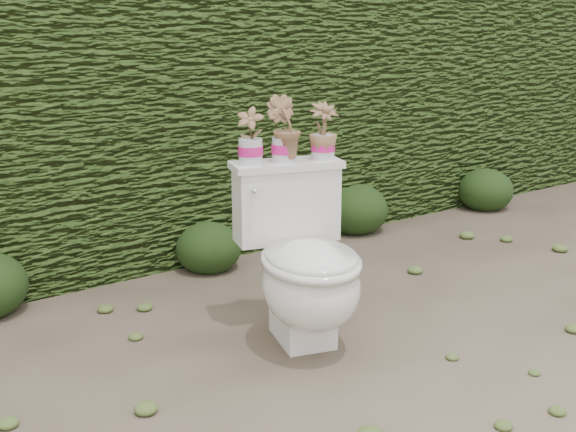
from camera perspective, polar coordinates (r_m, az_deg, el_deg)
ground at (r=3.41m, az=2.41°, el=-8.86°), size 60.00×60.00×0.00m
hedge at (r=4.51m, az=-10.08°, el=7.65°), size 8.00×1.00×1.60m
toilet at (r=3.14m, az=1.29°, el=-4.01°), size 0.63×0.78×0.78m
potted_plant_left at (r=3.18m, az=-2.99°, el=6.23°), size 0.14×0.15×0.23m
potted_plant_center at (r=3.22m, az=-0.35°, el=6.78°), size 0.19×0.20×0.28m
potted_plant_right at (r=3.29m, az=2.80°, el=6.61°), size 0.16×0.16×0.24m
liriope_clump_2 at (r=4.14m, az=-6.31°, el=-2.16°), size 0.37×0.37×0.30m
liriope_clump_3 at (r=4.85m, az=5.33°, el=0.85°), size 0.44×0.44×0.35m
liriope_clump_4 at (r=5.60m, az=15.34°, el=2.25°), size 0.41×0.41×0.33m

